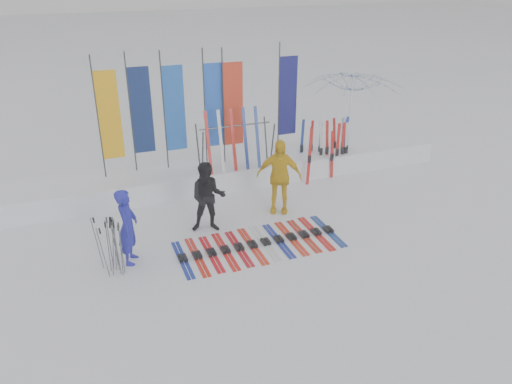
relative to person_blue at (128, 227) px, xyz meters
name	(u,v)px	position (x,y,z in m)	size (l,w,h in m)	color
ground	(274,266)	(2.77, -1.28, -0.84)	(120.00, 120.00, 0.00)	white
snow_bank	(212,174)	(2.77, 3.32, -0.54)	(14.00, 1.60, 0.60)	white
person_blue	(128,227)	(0.00, 0.00, 0.00)	(0.61, 0.40, 1.68)	#1B1E9E
person_black	(208,198)	(1.94, 0.72, 0.02)	(0.83, 0.65, 1.71)	black
person_yellow	(279,176)	(3.87, 1.06, 0.12)	(1.13, 0.47, 1.92)	yellow
tent_canopy	(351,115)	(7.58, 3.90, 0.56)	(3.04, 3.10, 2.79)	white
ski_row	(259,244)	(2.79, -0.35, -0.80)	(3.69, 1.67, 0.07)	navy
pole_cluster	(112,246)	(-0.37, -0.28, -0.24)	(0.52, 0.48, 1.25)	#595B60
feather_flags	(195,107)	(2.42, 3.51, 1.41)	(5.67, 0.33, 3.20)	#383A3F
ski_rack	(235,140)	(3.36, 2.92, 0.54)	(2.04, 0.80, 1.23)	#383A3F
upright_skis	(330,147)	(6.30, 2.88, -0.04)	(1.68, 1.00, 1.69)	red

